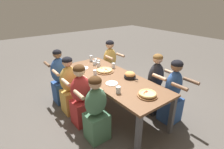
{
  "coord_description": "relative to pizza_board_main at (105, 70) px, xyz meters",
  "views": [
    {
      "loc": [
        2.42,
        -1.83,
        2.12
      ],
      "look_at": [
        0.0,
        0.0,
        0.8
      ],
      "focal_mm": 28.0,
      "sensor_mm": 36.0,
      "label": 1
    }
  ],
  "objects": [
    {
      "name": "drinking_glass_e",
      "position": [
        -0.53,
        0.12,
        0.02
      ],
      "size": [
        0.07,
        0.07,
        0.11
      ],
      "color": "silver",
      "rests_on": "dining_table"
    },
    {
      "name": "cocktail_glass_blue",
      "position": [
        -0.46,
        0.04,
        0.02
      ],
      "size": [
        0.08,
        0.08,
        0.11
      ],
      "color": "silver",
      "rests_on": "dining_table"
    },
    {
      "name": "pizza_board_second",
      "position": [
        1.2,
        -0.03,
        0.01
      ],
      "size": [
        0.31,
        0.31,
        0.06
      ],
      "color": "brown",
      "rests_on": "dining_table"
    },
    {
      "name": "diner_near_left",
      "position": [
        -0.65,
        -0.7,
        -0.24
      ],
      "size": [
        0.51,
        0.4,
        1.19
      ],
      "rotation": [
        0.0,
        0.0,
        1.57
      ],
      "color": "#2D5193",
      "rests_on": "ground"
    },
    {
      "name": "skillet_bowl",
      "position": [
        0.54,
        0.2,
        0.03
      ],
      "size": [
        0.32,
        0.22,
        0.13
      ],
      "color": "black",
      "rests_on": "dining_table"
    },
    {
      "name": "drinking_glass_f",
      "position": [
        0.85,
        -0.33,
        0.02
      ],
      "size": [
        0.08,
        0.08,
        0.11
      ],
      "color": "silver",
      "rests_on": "dining_table"
    },
    {
      "name": "diner_far_midright",
      "position": [
        0.81,
        0.63,
        -0.23
      ],
      "size": [
        0.51,
        0.4,
        1.21
      ],
      "rotation": [
        0.0,
        0.0,
        -1.57
      ],
      "color": "#232328",
      "rests_on": "ground"
    },
    {
      "name": "diner_far_right",
      "position": [
        1.21,
        0.63,
        -0.22
      ],
      "size": [
        0.51,
        0.4,
        1.2
      ],
      "rotation": [
        0.0,
        0.0,
        -1.57
      ],
      "color": "#2D5193",
      "rests_on": "ground"
    },
    {
      "name": "diner_near_midright",
      "position": [
        0.78,
        -0.7,
        -0.27
      ],
      "size": [
        0.51,
        0.4,
        1.11
      ],
      "rotation": [
        0.0,
        0.0,
        1.57
      ],
      "color": "#477556",
      "rests_on": "ground"
    },
    {
      "name": "drinking_glass_d",
      "position": [
        -0.31,
        0.05,
        0.02
      ],
      "size": [
        0.06,
        0.06,
        0.1
      ],
      "color": "silver",
      "rests_on": "dining_table"
    },
    {
      "name": "empty_plate_a",
      "position": [
        -0.43,
        -0.26,
        -0.02
      ],
      "size": [
        0.22,
        0.22,
        0.02
      ],
      "color": "white",
      "rests_on": "dining_table"
    },
    {
      "name": "diner_near_midleft",
      "position": [
        -0.17,
        -0.7,
        -0.25
      ],
      "size": [
        0.51,
        0.4,
        1.16
      ],
      "rotation": [
        0.0,
        0.0,
        1.57
      ],
      "color": "gold",
      "rests_on": "ground"
    },
    {
      "name": "dining_table",
      "position": [
        0.3,
        -0.04,
        -0.1
      ],
      "size": [
        2.37,
        0.89,
        0.75
      ],
      "color": "brown",
      "rests_on": "ground"
    },
    {
      "name": "empty_plate_b",
      "position": [
        0.53,
        -0.21,
        -0.02
      ],
      "size": [
        0.22,
        0.22,
        0.02
      ],
      "color": "white",
      "rests_on": "dining_table"
    },
    {
      "name": "drinking_glass_g",
      "position": [
        0.04,
        -0.25,
        0.02
      ],
      "size": [
        0.07,
        0.07,
        0.11
      ],
      "color": "silver",
      "rests_on": "dining_table"
    },
    {
      "name": "diner_far_left",
      "position": [
        -0.67,
        0.63,
        -0.22
      ],
      "size": [
        0.51,
        0.4,
        1.2
      ],
      "rotation": [
        0.0,
        0.0,
        -1.57
      ],
      "color": "gold",
      "rests_on": "ground"
    },
    {
      "name": "pizza_board_main",
      "position": [
        0.0,
        0.0,
        0.0
      ],
      "size": [
        0.37,
        0.37,
        0.05
      ],
      "color": "brown",
      "rests_on": "dining_table"
    },
    {
      "name": "drinking_glass_a",
      "position": [
        -0.41,
        0.13,
        0.02
      ],
      "size": [
        0.07,
        0.07,
        0.11
      ],
      "color": "silver",
      "rests_on": "dining_table"
    },
    {
      "name": "ground_plane",
      "position": [
        0.3,
        -0.04,
        -0.78
      ],
      "size": [
        18.0,
        18.0,
        0.0
      ],
      "primitive_type": "plane",
      "color": "#514C47",
      "rests_on": "ground"
    },
    {
      "name": "drinking_glass_b",
      "position": [
        -0.06,
        0.27,
        0.02
      ],
      "size": [
        0.07,
        0.07,
        0.11
      ],
      "color": "silver",
      "rests_on": "dining_table"
    },
    {
      "name": "diner_near_center",
      "position": [
        0.29,
        -0.7,
        -0.25
      ],
      "size": [
        0.51,
        0.4,
        1.15
      ],
      "rotation": [
        0.0,
        0.0,
        1.57
      ],
      "color": "#B22D2D",
      "rests_on": "ground"
    },
    {
      "name": "drinking_glass_c",
      "position": [
        -0.74,
        0.12,
        0.03
      ],
      "size": [
        0.07,
        0.07,
        0.13
      ],
      "color": "silver",
      "rests_on": "dining_table"
    }
  ]
}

